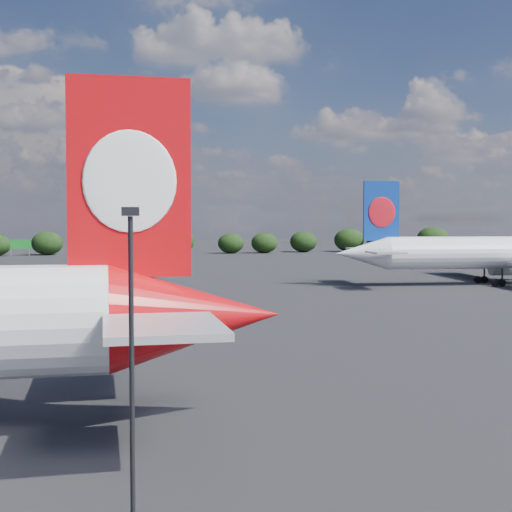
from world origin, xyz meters
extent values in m
plane|color=black|center=(0.00, 60.00, 0.00)|extent=(500.00, 500.00, 0.00)
cone|color=#BC090E|center=(11.33, 4.09, 5.41)|extent=(8.72, 5.52, 5.41)
cube|color=#BC090E|center=(8.09, 4.05, 12.33)|extent=(5.95, 0.62, 9.73)
ellipsoid|color=white|center=(8.09, 3.73, 12.13)|extent=(4.54, 0.28, 4.97)
ellipsoid|color=white|center=(8.09, 4.38, 12.13)|extent=(4.54, 0.28, 4.97)
cube|color=#A9ABB2|center=(9.25, -1.88, 5.84)|extent=(4.95, 6.55, 0.32)
cube|color=#A9ABB2|center=(9.09, 10.01, 5.84)|extent=(4.95, 6.55, 0.32)
cylinder|color=white|center=(67.60, 69.93, 5.05)|extent=(38.61, 7.64, 5.05)
cone|color=white|center=(44.44, 71.50, 5.05)|extent=(8.40, 5.58, 5.05)
cube|color=navy|center=(47.46, 71.30, 11.51)|extent=(5.57, 0.88, 9.08)
ellipsoid|color=red|center=(47.44, 71.00, 11.32)|extent=(4.24, 0.49, 4.64)
ellipsoid|color=red|center=(47.49, 71.60, 11.32)|extent=(4.24, 0.49, 4.64)
cube|color=#A9ABB2|center=(46.08, 65.83, 5.45)|extent=(4.94, 6.35, 0.30)
cube|color=#A9ABB2|center=(46.83, 76.91, 5.45)|extent=(4.94, 6.35, 0.30)
cube|color=#A9ABB2|center=(70.51, 82.88, 3.43)|extent=(7.91, 20.58, 0.56)
cylinder|color=#A9ABB2|center=(72.18, 77.71, 2.12)|extent=(5.22, 3.06, 2.72)
cube|color=#A9ABB2|center=(72.18, 77.71, 2.83)|extent=(2.24, 0.45, 1.21)
cylinder|color=black|center=(65.38, 67.05, 1.51)|extent=(0.30, 0.30, 2.52)
cylinder|color=black|center=(65.38, 67.05, 0.56)|extent=(1.14, 0.53, 1.11)
cylinder|color=black|center=(64.28, 67.12, 0.56)|extent=(1.14, 0.53, 1.11)
cylinder|color=black|center=(65.80, 73.09, 1.51)|extent=(0.30, 0.30, 2.52)
cylinder|color=black|center=(65.80, 73.09, 0.56)|extent=(1.14, 0.53, 1.11)
cylinder|color=black|center=(64.69, 73.16, 0.56)|extent=(1.14, 0.53, 1.11)
cylinder|color=black|center=(7.79, -8.86, 5.20)|extent=(0.16, 0.16, 10.40)
cube|color=black|center=(7.79, -8.86, 10.55)|extent=(0.55, 0.30, 0.28)
cube|color=#166F21|center=(-18.00, 176.00, 3.20)|extent=(6.00, 0.30, 2.60)
cylinder|color=gray|center=(-20.50, 176.00, 1.00)|extent=(0.20, 0.20, 2.00)
cylinder|color=gray|center=(-15.50, 176.00, 1.00)|extent=(0.20, 0.20, 2.00)
cube|color=yellow|center=(12.00, 182.00, 4.00)|extent=(5.00, 0.30, 3.00)
cylinder|color=gray|center=(12.00, 182.00, 1.25)|extent=(0.30, 0.30, 2.50)
ellipsoid|color=black|center=(-10.91, 178.47, 3.37)|extent=(8.77, 7.42, 6.75)
ellipsoid|color=black|center=(2.23, 182.71, 3.55)|extent=(9.22, 7.80, 7.09)
ellipsoid|color=black|center=(11.36, 183.58, 4.38)|extent=(11.38, 9.63, 8.75)
ellipsoid|color=black|center=(26.44, 179.31, 3.63)|extent=(9.45, 7.99, 7.27)
ellipsoid|color=black|center=(41.88, 177.76, 3.02)|extent=(7.86, 6.65, 6.04)
ellipsoid|color=black|center=(51.99, 177.42, 3.08)|extent=(8.00, 6.77, 6.15)
ellipsoid|color=black|center=(65.27, 181.62, 3.24)|extent=(8.43, 7.13, 6.48)
ellipsoid|color=black|center=(80.10, 181.65, 3.64)|extent=(9.47, 8.01, 7.28)
ellipsoid|color=black|center=(89.94, 177.93, 4.08)|extent=(10.60, 8.97, 8.15)
ellipsoid|color=black|center=(105.95, 176.65, 3.94)|extent=(10.23, 8.66, 7.87)
camera|label=1|loc=(7.23, -31.36, 10.32)|focal=50.00mm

